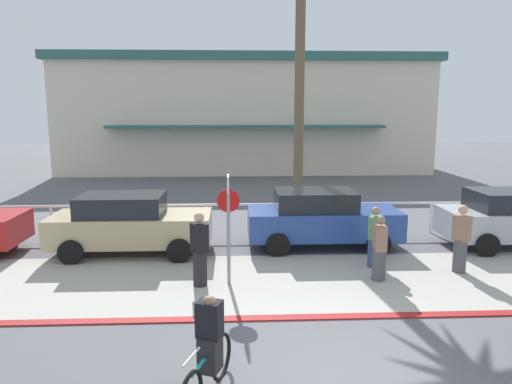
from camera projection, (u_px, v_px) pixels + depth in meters
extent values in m
plane|color=#5B5B60|center=(278.00, 223.00, 17.01)|extent=(80.00, 80.00, 0.00)
cube|color=#ADAAA0|center=(301.00, 281.00, 11.30)|extent=(44.00, 4.00, 0.02)
cube|color=maroon|center=(315.00, 317.00, 9.33)|extent=(44.00, 0.24, 0.03)
cube|color=beige|center=(244.00, 117.00, 33.93)|extent=(23.05, 11.68, 6.82)
cube|color=#2D605B|center=(244.00, 65.00, 33.30)|extent=(23.65, 12.28, 0.50)
cube|color=#2D605B|center=(246.00, 127.00, 27.76)|extent=(16.13, 1.20, 0.16)
cylinder|color=white|center=(283.00, 204.00, 15.36)|extent=(19.59, 0.08, 0.08)
cylinder|color=white|center=(52.00, 222.00, 15.10)|extent=(0.08, 0.08, 1.00)
cylinder|color=white|center=(130.00, 221.00, 15.22)|extent=(0.08, 0.08, 1.00)
cylinder|color=white|center=(207.00, 220.00, 15.33)|extent=(0.08, 0.08, 1.00)
cylinder|color=white|center=(282.00, 219.00, 15.44)|extent=(0.08, 0.08, 1.00)
cylinder|color=white|center=(357.00, 219.00, 15.56)|extent=(0.08, 0.08, 1.00)
cylinder|color=white|center=(431.00, 218.00, 15.67)|extent=(0.08, 0.08, 1.00)
cylinder|color=white|center=(503.00, 217.00, 15.78)|extent=(0.08, 0.08, 1.00)
cylinder|color=gray|center=(229.00, 239.00, 10.93)|extent=(0.08, 0.08, 2.20)
cube|color=white|center=(228.00, 183.00, 10.71)|extent=(0.04, 0.56, 0.36)
cylinder|color=red|center=(228.00, 201.00, 10.78)|extent=(0.52, 0.03, 0.52)
cylinder|color=brown|center=(299.00, 97.00, 17.39)|extent=(0.36, 0.36, 8.88)
cylinder|color=black|center=(8.00, 234.00, 14.26)|extent=(0.66, 0.22, 0.66)
cube|color=tan|center=(132.00, 228.00, 13.37)|extent=(4.40, 1.80, 0.80)
cube|color=#1E2328|center=(122.00, 205.00, 13.24)|extent=(2.29, 1.58, 0.56)
cylinder|color=black|center=(186.00, 233.00, 14.39)|extent=(0.66, 0.22, 0.66)
cylinder|color=black|center=(179.00, 251.00, 12.62)|extent=(0.66, 0.22, 0.66)
cylinder|color=black|center=(91.00, 234.00, 14.26)|extent=(0.66, 0.22, 0.66)
cylinder|color=black|center=(71.00, 252.00, 12.49)|extent=(0.66, 0.22, 0.66)
cube|color=#284793|center=(323.00, 222.00, 14.04)|extent=(4.40, 1.80, 0.80)
cube|color=#1E2328|center=(315.00, 200.00, 13.91)|extent=(2.29, 1.58, 0.56)
cylinder|color=black|center=(362.00, 228.00, 15.06)|extent=(0.66, 0.22, 0.66)
cylinder|color=black|center=(379.00, 243.00, 13.29)|extent=(0.66, 0.22, 0.66)
cylinder|color=black|center=(273.00, 229.00, 14.93)|extent=(0.66, 0.22, 0.66)
cylinder|color=black|center=(278.00, 245.00, 13.16)|extent=(0.66, 0.22, 0.66)
cube|color=#1E2328|center=(512.00, 200.00, 13.88)|extent=(2.29, 1.58, 0.56)
cylinder|color=black|center=(457.00, 229.00, 14.90)|extent=(0.66, 0.22, 0.66)
cylinder|color=black|center=(487.00, 245.00, 13.13)|extent=(0.66, 0.22, 0.66)
torus|color=black|center=(221.00, 357.00, 7.23)|extent=(0.30, 0.70, 0.72)
cylinder|color=#197F7A|center=(213.00, 358.00, 6.89)|extent=(0.28, 0.67, 0.35)
cylinder|color=#197F7A|center=(198.00, 368.00, 6.37)|extent=(0.18, 0.38, 0.07)
cylinder|color=#197F7A|center=(210.00, 357.00, 6.79)|extent=(0.05, 0.05, 0.44)
cylinder|color=silver|center=(191.00, 357.00, 6.15)|extent=(0.20, 0.48, 0.04)
cube|color=#232326|center=(210.00, 353.00, 6.78)|extent=(0.37, 0.40, 0.52)
cube|color=black|center=(210.00, 319.00, 6.69)|extent=(0.41, 0.36, 0.52)
sphere|color=brown|center=(209.00, 303.00, 6.65)|extent=(0.22, 0.22, 0.22)
cylinder|color=#4C4C51|center=(460.00, 256.00, 11.85)|extent=(0.45, 0.45, 0.83)
cube|color=#93705B|center=(462.00, 228.00, 11.72)|extent=(0.47, 0.47, 0.64)
sphere|color=#D6A884|center=(463.00, 209.00, 11.64)|extent=(0.23, 0.23, 0.23)
cylinder|color=#384C7A|center=(374.00, 253.00, 12.24)|extent=(0.44, 0.44, 0.76)
cube|color=#4C7F51|center=(375.00, 227.00, 12.13)|extent=(0.43, 0.48, 0.59)
sphere|color=#9E7556|center=(376.00, 211.00, 12.05)|extent=(0.21, 0.21, 0.21)
cylinder|color=#4C4C51|center=(379.00, 265.00, 11.28)|extent=(0.35, 0.35, 0.76)
cube|color=#93705B|center=(380.00, 238.00, 11.17)|extent=(0.29, 0.42, 0.58)
sphere|color=#9E7556|center=(381.00, 220.00, 11.09)|extent=(0.21, 0.21, 0.21)
cylinder|color=#232326|center=(200.00, 269.00, 10.93)|extent=(0.45, 0.45, 0.84)
cube|color=black|center=(199.00, 237.00, 10.80)|extent=(0.45, 0.48, 0.64)
sphere|color=#D6A884|center=(199.00, 217.00, 10.72)|extent=(0.23, 0.23, 0.23)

